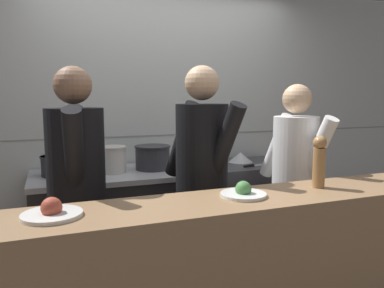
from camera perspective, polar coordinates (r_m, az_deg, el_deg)
The scene contains 15 objects.
wall_back_tiled at distance 3.58m, azimuth -3.94°, elevation 3.83°, with size 8.00×0.06×2.60m.
oven_range at distance 3.23m, azimuth -12.29°, elevation -12.13°, with size 1.22×0.71×0.90m.
prep_counter at distance 3.56m, azimuth 6.30°, elevation -10.22°, with size 1.02×0.65×0.90m.
pass_counter at distance 2.21m, azimuth 7.77°, elevation -20.51°, with size 3.13×0.45×0.98m.
stock_pot at distance 3.10m, azimuth -19.81°, elevation -3.00°, with size 0.26×0.26×0.16m.
sauce_pot at distance 3.09m, azimuth -12.14°, elevation -2.21°, with size 0.24×0.24×0.21m.
braising_pot at distance 3.18m, azimuth -6.02°, elevation -1.94°, with size 0.30×0.30×0.20m.
mixing_bowl_steel at distance 3.55m, azimuth 7.39°, elevation -2.00°, with size 0.23×0.23×0.09m.
chefs_knife at distance 3.39m, azimuth 9.84°, elevation -3.17°, with size 0.37×0.13×0.02m.
plated_dish_main at distance 1.81m, azimuth -20.59°, elevation -9.66°, with size 0.27×0.27×0.09m.
plated_dish_appetiser at distance 2.05m, azimuth 7.82°, elevation -7.33°, with size 0.25×0.25×0.09m.
pepper_mill at distance 2.32m, azimuth 18.81°, elevation -2.40°, with size 0.08×0.08×0.31m.
chef_head_cook at distance 2.39m, azimuth -17.12°, elevation -6.91°, with size 0.38×0.74×1.69m.
chef_sous at distance 2.52m, azimuth 1.49°, elevation -5.55°, with size 0.45×0.74×1.71m.
chef_line at distance 2.88m, azimuth 15.33°, elevation -5.46°, with size 0.39×0.70×1.60m.
Camera 1 is at (-1.04, -2.04, 1.51)m, focal length 35.00 mm.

